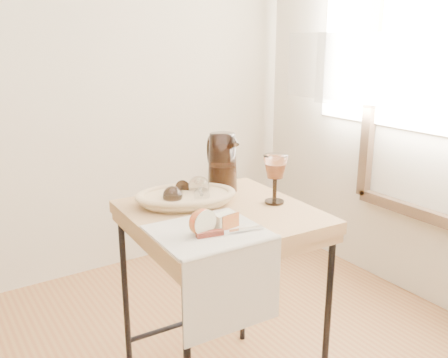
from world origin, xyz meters
TOP-DOWN VIEW (x-y plane):
  - side_table at (0.48, 0.46)m, footprint 0.64×0.64m
  - tea_towel at (0.34, 0.31)m, footprint 0.34×0.31m
  - bread_basket at (0.41, 0.58)m, footprint 0.38×0.31m
  - goblet_lying_a at (0.38, 0.60)m, footprint 0.13×0.13m
  - goblet_lying_b at (0.46, 0.56)m, footprint 0.12×0.15m
  - pitcher at (0.61, 0.65)m, footprint 0.23×0.28m
  - wine_goblet at (0.69, 0.42)m, footprint 0.12×0.12m
  - apple_half at (0.31, 0.30)m, footprint 0.09×0.06m
  - apple_wedge at (0.39, 0.31)m, footprint 0.07×0.05m
  - table_knife at (0.38, 0.26)m, footprint 0.21×0.07m

SIDE VIEW (x-z plane):
  - side_table at x=0.48m, z-range 0.00..0.78m
  - tea_towel at x=0.34m, z-range 0.78..0.78m
  - table_knife at x=0.38m, z-range 0.78..0.80m
  - bread_basket at x=0.41m, z-range 0.78..0.82m
  - apple_wedge at x=0.39m, z-range 0.78..0.83m
  - apple_half at x=0.31m, z-range 0.78..0.86m
  - goblet_lying_a at x=0.38m, z-range 0.79..0.86m
  - goblet_lying_b at x=0.46m, z-range 0.79..0.87m
  - wine_goblet at x=0.69m, z-range 0.78..0.96m
  - pitcher at x=0.61m, z-range 0.76..1.03m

